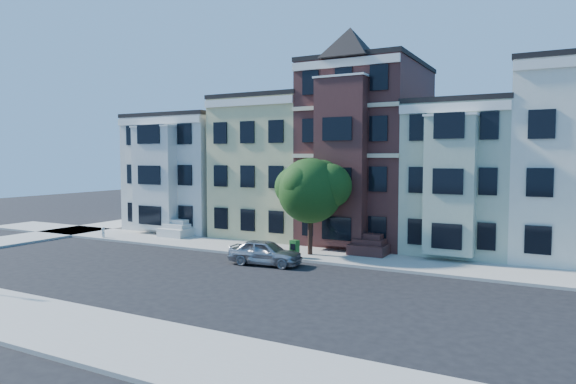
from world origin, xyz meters
The scene contains 11 objects.
ground centered at (0.00, 0.00, 0.00)m, with size 120.00×120.00×0.00m, color black.
far_sidewalk centered at (0.00, 8.00, 0.07)m, with size 60.00×4.00×0.15m, color #9E9B93.
near_sidewalk centered at (0.00, -8.00, 0.07)m, with size 60.00×4.00×0.15m, color #9E9B93.
house_white centered at (-15.00, 14.50, 4.50)m, with size 8.00×9.00×9.00m, color silver.
house_yellow centered at (-7.00, 14.50, 5.00)m, with size 7.00×9.00×10.00m, color #CCC184.
house_brown centered at (0.00, 14.50, 6.00)m, with size 7.00×9.00×12.00m, color #431F1D.
house_green centered at (6.50, 14.50, 4.50)m, with size 6.00×9.00×9.00m, color #A9B89D.
street_tree centered at (-1.10, 7.58, 3.68)m, with size 6.06×6.06×7.05m, color #1E4515, non-canonical shape.
parked_car centered at (-2.28, 4.36, 0.70)m, with size 1.65×4.09×1.39m, color #9C9EA5.
newspaper_box centered at (-1.47, 6.30, 0.65)m, with size 0.45×0.40×1.00m, color #216326.
fire_hydrant centered at (-17.00, 6.33, 0.45)m, with size 0.21×0.21×0.60m, color silver.
Camera 1 is at (12.01, -19.53, 5.88)m, focal length 32.00 mm.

